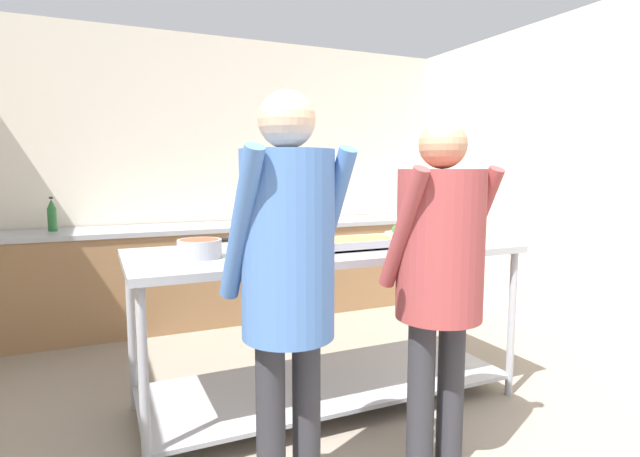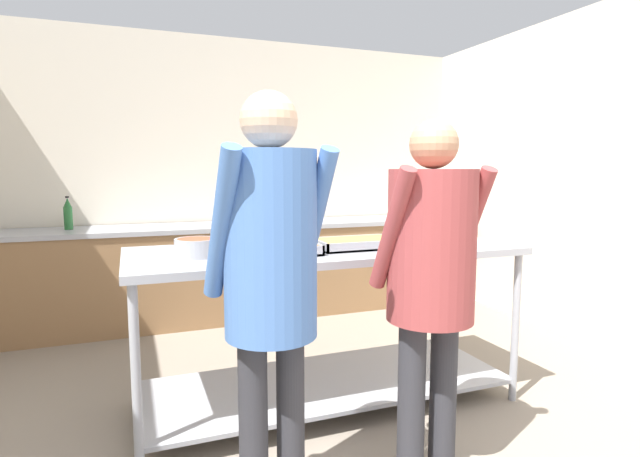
{
  "view_description": "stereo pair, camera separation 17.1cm",
  "coord_description": "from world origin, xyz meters",
  "px_view_note": "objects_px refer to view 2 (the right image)",
  "views": [
    {
      "loc": [
        -1.21,
        -0.9,
        1.38
      ],
      "look_at": [
        -0.0,
        1.78,
        1.03
      ],
      "focal_mm": 28.0,
      "sensor_mm": 36.0,
      "label": 1
    },
    {
      "loc": [
        -1.06,
        -0.97,
        1.38
      ],
      "look_at": [
        -0.0,
        1.78,
        1.03
      ],
      "focal_mm": 28.0,
      "sensor_mm": 36.0,
      "label": 2
    }
  ],
  "objects_px": {
    "sauce_pan": "(197,247)",
    "water_bottle": "(68,214)",
    "guest_serving_right": "(431,263)",
    "plate_stack": "(426,232)",
    "guest_serving_left": "(270,264)",
    "serving_tray_vegetables": "(356,244)",
    "broccoli_bowl": "(404,236)",
    "serving_tray_roast": "(279,249)"
  },
  "relations": [
    {
      "from": "sauce_pan",
      "to": "water_bottle",
      "type": "bearing_deg",
      "value": 111.3
    },
    {
      "from": "guest_serving_right",
      "to": "water_bottle",
      "type": "xyz_separation_m",
      "value": [
        -1.71,
        2.82,
        0.04
      ]
    },
    {
      "from": "plate_stack",
      "to": "guest_serving_left",
      "type": "height_order",
      "value": "guest_serving_left"
    },
    {
      "from": "serving_tray_vegetables",
      "to": "broccoli_bowl",
      "type": "distance_m",
      "value": 0.39
    },
    {
      "from": "plate_stack",
      "to": "serving_tray_vegetables",
      "type": "bearing_deg",
      "value": -157.14
    },
    {
      "from": "broccoli_bowl",
      "to": "plate_stack",
      "type": "distance_m",
      "value": 0.31
    },
    {
      "from": "plate_stack",
      "to": "broccoli_bowl",
      "type": "bearing_deg",
      "value": -149.0
    },
    {
      "from": "serving_tray_roast",
      "to": "guest_serving_right",
      "type": "bearing_deg",
      "value": -54.88
    },
    {
      "from": "guest_serving_right",
      "to": "serving_tray_vegetables",
      "type": "bearing_deg",
      "value": 90.97
    },
    {
      "from": "sauce_pan",
      "to": "broccoli_bowl",
      "type": "relative_size",
      "value": 1.76
    },
    {
      "from": "broccoli_bowl",
      "to": "plate_stack",
      "type": "relative_size",
      "value": 0.83
    },
    {
      "from": "guest_serving_left",
      "to": "serving_tray_vegetables",
      "type": "bearing_deg",
      "value": 47.66
    },
    {
      "from": "guest_serving_left",
      "to": "guest_serving_right",
      "type": "bearing_deg",
      "value": 4.63
    },
    {
      "from": "guest_serving_right",
      "to": "water_bottle",
      "type": "relative_size",
      "value": 5.65
    },
    {
      "from": "guest_serving_left",
      "to": "guest_serving_right",
      "type": "xyz_separation_m",
      "value": [
        0.74,
        0.06,
        -0.06
      ]
    },
    {
      "from": "water_bottle",
      "to": "sauce_pan",
      "type": "bearing_deg",
      "value": -68.7
    },
    {
      "from": "sauce_pan",
      "to": "water_bottle",
      "type": "xyz_separation_m",
      "value": [
        -0.8,
        2.05,
        0.03
      ]
    },
    {
      "from": "plate_stack",
      "to": "water_bottle",
      "type": "xyz_separation_m",
      "value": [
        -2.33,
        1.81,
        0.05
      ]
    },
    {
      "from": "plate_stack",
      "to": "water_bottle",
      "type": "relative_size",
      "value": 0.89
    },
    {
      "from": "broccoli_bowl",
      "to": "guest_serving_right",
      "type": "bearing_deg",
      "value": -113.16
    },
    {
      "from": "serving_tray_vegetables",
      "to": "serving_tray_roast",
      "type": "bearing_deg",
      "value": -174.45
    },
    {
      "from": "serving_tray_roast",
      "to": "guest_serving_right",
      "type": "xyz_separation_m",
      "value": [
        0.49,
        -0.69,
        0.01
      ]
    },
    {
      "from": "sauce_pan",
      "to": "guest_serving_right",
      "type": "relative_size",
      "value": 0.23
    },
    {
      "from": "guest_serving_right",
      "to": "water_bottle",
      "type": "bearing_deg",
      "value": 121.16
    },
    {
      "from": "sauce_pan",
      "to": "serving_tray_roast",
      "type": "relative_size",
      "value": 0.9
    },
    {
      "from": "broccoli_bowl",
      "to": "sauce_pan",
      "type": "bearing_deg",
      "value": -176.27
    },
    {
      "from": "guest_serving_right",
      "to": "water_bottle",
      "type": "height_order",
      "value": "guest_serving_right"
    },
    {
      "from": "plate_stack",
      "to": "sauce_pan",
      "type": "bearing_deg",
      "value": -171.09
    },
    {
      "from": "sauce_pan",
      "to": "guest_serving_left",
      "type": "height_order",
      "value": "guest_serving_left"
    },
    {
      "from": "serving_tray_vegetables",
      "to": "guest_serving_left",
      "type": "height_order",
      "value": "guest_serving_left"
    },
    {
      "from": "serving_tray_vegetables",
      "to": "water_bottle",
      "type": "bearing_deg",
      "value": 129.14
    },
    {
      "from": "serving_tray_roast",
      "to": "water_bottle",
      "type": "height_order",
      "value": "water_bottle"
    },
    {
      "from": "broccoli_bowl",
      "to": "guest_serving_right",
      "type": "distance_m",
      "value": 0.93
    },
    {
      "from": "plate_stack",
      "to": "guest_serving_left",
      "type": "relative_size",
      "value": 0.15
    },
    {
      "from": "sauce_pan",
      "to": "water_bottle",
      "type": "height_order",
      "value": "water_bottle"
    },
    {
      "from": "guest_serving_right",
      "to": "sauce_pan",
      "type": "bearing_deg",
      "value": 139.66
    },
    {
      "from": "plate_stack",
      "to": "serving_tray_roast",
      "type": "bearing_deg",
      "value": -164.19
    },
    {
      "from": "serving_tray_vegetables",
      "to": "plate_stack",
      "type": "height_order",
      "value": "plate_stack"
    },
    {
      "from": "guest_serving_left",
      "to": "sauce_pan",
      "type": "bearing_deg",
      "value": 101.21
    },
    {
      "from": "serving_tray_roast",
      "to": "serving_tray_vegetables",
      "type": "height_order",
      "value": "same"
    },
    {
      "from": "guest_serving_left",
      "to": "broccoli_bowl",
      "type": "bearing_deg",
      "value": 39.51
    },
    {
      "from": "serving_tray_vegetables",
      "to": "broccoli_bowl",
      "type": "xyz_separation_m",
      "value": [
        0.38,
        0.11,
        0.01
      ]
    }
  ]
}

